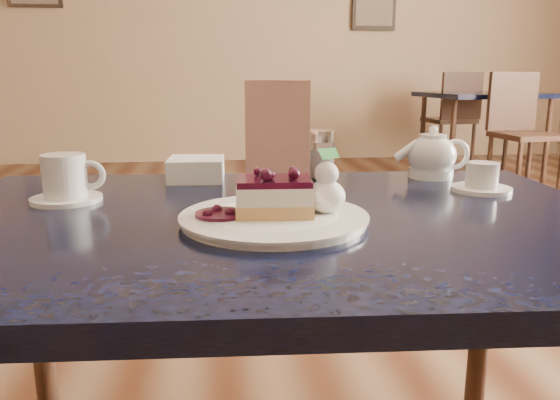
{
  "coord_description": "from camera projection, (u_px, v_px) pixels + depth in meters",
  "views": [
    {
      "loc": [
        0.11,
        -0.72,
        0.89
      ],
      "look_at": [
        0.2,
        -0.03,
        0.73
      ],
      "focal_mm": 35.0,
      "sensor_mm": 36.0,
      "label": 1
    }
  ],
  "objects": [
    {
      "name": "whipped_cream",
      "position": [
        326.0,
        196.0,
        0.79
      ],
      "size": [
        0.06,
        0.06,
        0.05
      ],
      "color": "white",
      "rests_on": "dessert_plate"
    },
    {
      "name": "napkin_stack",
      "position": [
        196.0,
        169.0,
        1.1
      ],
      "size": [
        0.12,
        0.12,
        0.05
      ],
      "primitive_type": "cube",
      "rotation": [
        0.0,
        0.0,
        -0.07
      ],
      "color": "white",
      "rests_on": "main_table"
    },
    {
      "name": "bg_table_far_right",
      "position": [
        479.0,
        169.0,
        4.79
      ],
      "size": [
        1.05,
        1.78,
        1.18
      ],
      "rotation": [
        0.0,
        0.0,
        0.1
      ],
      "color": "black",
      "rests_on": "ground"
    },
    {
      "name": "sugar_shaker",
      "position": [
        322.0,
        154.0,
        1.11
      ],
      "size": [
        0.05,
        0.05,
        0.1
      ],
      "color": "white",
      "rests_on": "main_table"
    },
    {
      "name": "main_table",
      "position": [
        273.0,
        259.0,
        0.85
      ],
      "size": [
        1.13,
        0.79,
        0.68
      ],
      "rotation": [
        0.0,
        0.0,
        -0.07
      ],
      "color": "black",
      "rests_on": "ground"
    },
    {
      "name": "menu_card",
      "position": [
        277.0,
        132.0,
        1.07
      ],
      "size": [
        0.13,
        0.04,
        0.2
      ],
      "primitive_type": "cube",
      "rotation": [
        0.0,
        0.0,
        -0.07
      ],
      "color": "beige",
      "rests_on": "main_table"
    },
    {
      "name": "tea_set",
      "position": [
        441.0,
        161.0,
        1.1
      ],
      "size": [
        0.19,
        0.24,
        0.1
      ],
      "color": "white",
      "rests_on": "main_table"
    },
    {
      "name": "dessert_plate",
      "position": [
        274.0,
        219.0,
        0.79
      ],
      "size": [
        0.27,
        0.27,
        0.01
      ],
      "primitive_type": "cylinder",
      "color": "white",
      "rests_on": "main_table"
    },
    {
      "name": "cheesecake_slice",
      "position": [
        274.0,
        197.0,
        0.78
      ],
      "size": [
        0.11,
        0.08,
        0.05
      ],
      "rotation": [
        0.0,
        0.0,
        -0.07
      ],
      "color": "#DFB063",
      "rests_on": "dessert_plate"
    },
    {
      "name": "berry_sauce",
      "position": [
        220.0,
        214.0,
        0.78
      ],
      "size": [
        0.07,
        0.07,
        0.01
      ],
      "primitive_type": "cylinder",
      "color": "#400E2A",
      "rests_on": "dessert_plate"
    },
    {
      "name": "coffee_set",
      "position": [
        66.0,
        181.0,
        0.91
      ],
      "size": [
        0.13,
        0.12,
        0.08
      ],
      "color": "white",
      "rests_on": "main_table"
    }
  ]
}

